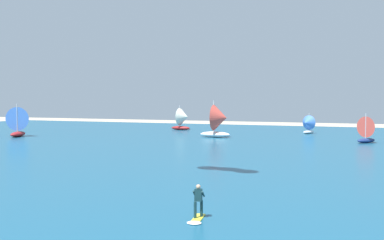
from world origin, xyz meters
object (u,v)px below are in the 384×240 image
at_px(kitesurfer, 198,207).
at_px(sailboat_far_left, 183,119).
at_px(sailboat_far_right, 307,124).
at_px(sailboat_heeled_over, 369,129).
at_px(sailboat_mid_left, 219,121).
at_px(sailboat_anchored_offshore, 19,121).

distance_m(kitesurfer, sailboat_far_left, 61.47).
xyz_separation_m(kitesurfer, sailboat_far_right, (-0.85, 55.77, 0.99)).
height_order(sailboat_far_left, sailboat_heeled_over, sailboat_far_left).
relative_size(sailboat_far_right, sailboat_far_left, 0.74).
height_order(sailboat_mid_left, sailboat_heeled_over, sailboat_mid_left).
bearing_deg(sailboat_mid_left, kitesurfer, -73.88).
bearing_deg(kitesurfer, sailboat_far_left, 112.86).
xyz_separation_m(sailboat_far_left, sailboat_heeled_over, (32.40, -13.40, -0.33)).
bearing_deg(sailboat_far_right, sailboat_mid_left, -134.20).
height_order(sailboat_far_right, sailboat_heeled_over, sailboat_heeled_over).
height_order(sailboat_anchored_offshore, sailboat_far_left, sailboat_anchored_offshore).
xyz_separation_m(sailboat_far_right, sailboat_far_left, (-23.03, 0.86, 0.55)).
xyz_separation_m(sailboat_anchored_offshore, sailboat_heeled_over, (51.05, 8.98, -0.56)).
bearing_deg(sailboat_anchored_offshore, sailboat_far_left, 50.19).
relative_size(kitesurfer, sailboat_heeled_over, 0.51).
bearing_deg(sailboat_heeled_over, sailboat_mid_left, 178.82).
distance_m(kitesurfer, sailboat_anchored_offshore, 54.63).
xyz_separation_m(kitesurfer, sailboat_anchored_offshore, (-42.53, 34.25, 1.78)).
bearing_deg(kitesurfer, sailboat_heeled_over, 78.85).
bearing_deg(sailboat_heeled_over, kitesurfer, -101.15).
xyz_separation_m(sailboat_mid_left, sailboat_far_left, (-11.26, 12.96, -0.43)).
height_order(sailboat_mid_left, sailboat_far_right, sailboat_mid_left).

